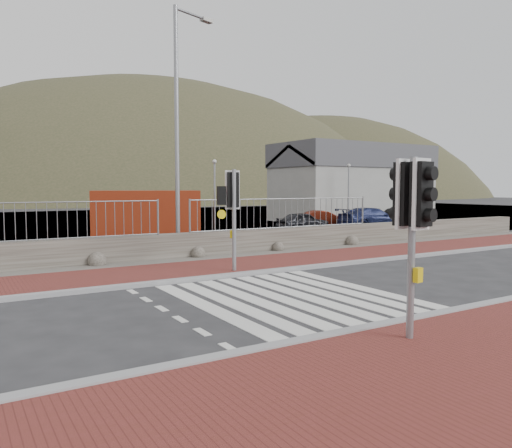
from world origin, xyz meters
TOP-DOWN VIEW (x-y plane):
  - ground at (0.00, 0.00)m, footprint 220.00×220.00m
  - sidewalk_near at (0.00, -5.00)m, footprint 40.00×4.00m
  - sidewalk_far at (0.00, 4.50)m, footprint 40.00×3.00m
  - kerb_near at (0.00, -3.00)m, footprint 40.00×0.25m
  - kerb_far at (0.00, 3.00)m, footprint 40.00×0.25m
  - zebra_crossing at (-0.00, 0.00)m, footprint 4.62×5.60m
  - gravel_strip at (0.00, 6.50)m, footprint 40.00×1.50m
  - stone_wall at (0.00, 7.30)m, footprint 40.00×0.60m
  - railing at (0.00, 7.15)m, footprint 18.07×0.07m
  - quay at (0.00, 27.90)m, footprint 120.00×40.00m
  - water at (0.00, 62.90)m, footprint 220.00×50.00m
  - harbor_building at (20.00, 19.90)m, footprint 12.20×6.20m
  - hills_backdrop at (6.74, 87.90)m, footprint 254.00×90.00m
  - traffic_signal_near at (-0.31, -3.82)m, footprint 0.47×0.32m
  - traffic_signal_far at (0.40, 3.57)m, footprint 0.76×0.36m
  - streetlight at (0.68, 8.15)m, footprint 1.88×0.83m
  - shipping_container at (2.38, 17.13)m, footprint 6.14×3.87m
  - car_a at (10.80, 13.98)m, footprint 3.28×1.33m
  - car_b at (13.39, 15.33)m, footprint 3.48×2.07m
  - car_c at (15.48, 13.18)m, footprint 4.62×2.17m
  - car_e at (20.37, 15.30)m, footprint 3.66×1.87m

SIDE VIEW (x-z plane):
  - hills_backdrop at x=6.74m, z-range -73.05..26.95m
  - ground at x=0.00m, z-range 0.00..0.00m
  - quay at x=0.00m, z-range -0.25..0.25m
  - water at x=0.00m, z-range -0.03..0.03m
  - zebra_crossing at x=0.00m, z-range 0.00..0.01m
  - gravel_strip at x=0.00m, z-range 0.00..0.06m
  - sidewalk_near at x=0.00m, z-range 0.00..0.08m
  - sidewalk_far at x=0.00m, z-range 0.00..0.08m
  - kerb_near at x=0.00m, z-range -0.01..0.11m
  - kerb_far at x=0.00m, z-range -0.01..0.11m
  - stone_wall at x=0.00m, z-range 0.00..0.90m
  - car_b at x=13.39m, z-range 0.00..1.08m
  - car_a at x=10.80m, z-range 0.00..1.11m
  - car_e at x=20.37m, z-range 0.00..1.19m
  - car_c at x=15.48m, z-range 0.00..1.30m
  - shipping_container at x=2.38m, z-range 0.00..2.38m
  - railing at x=0.00m, z-range 1.21..2.43m
  - traffic_signal_near at x=-0.31m, z-range 0.67..3.73m
  - traffic_signal_far at x=0.40m, z-range 0.69..3.78m
  - harbor_building at x=20.00m, z-range 0.03..5.83m
  - streetlight at x=0.68m, z-range 0.58..9.77m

